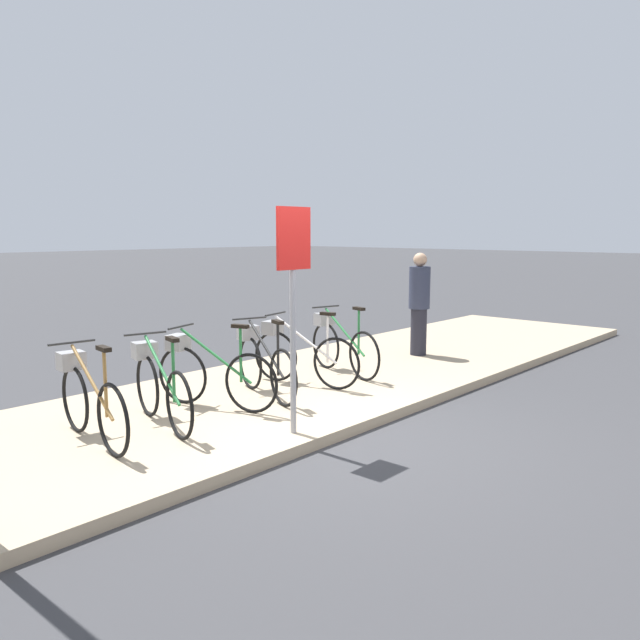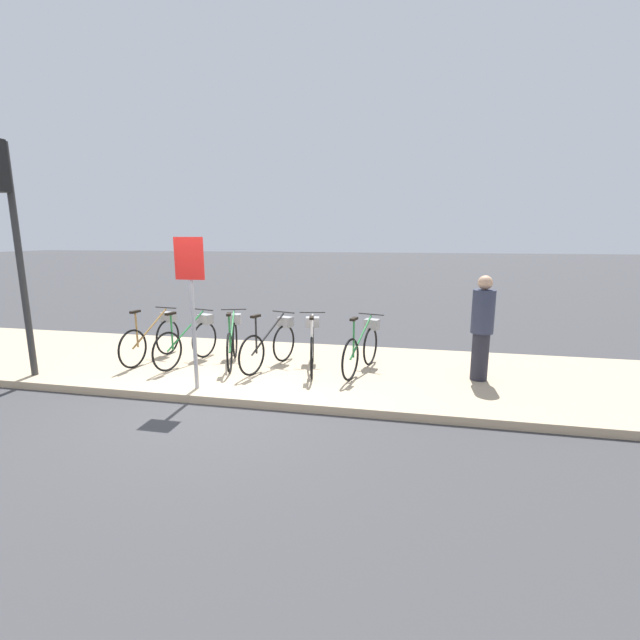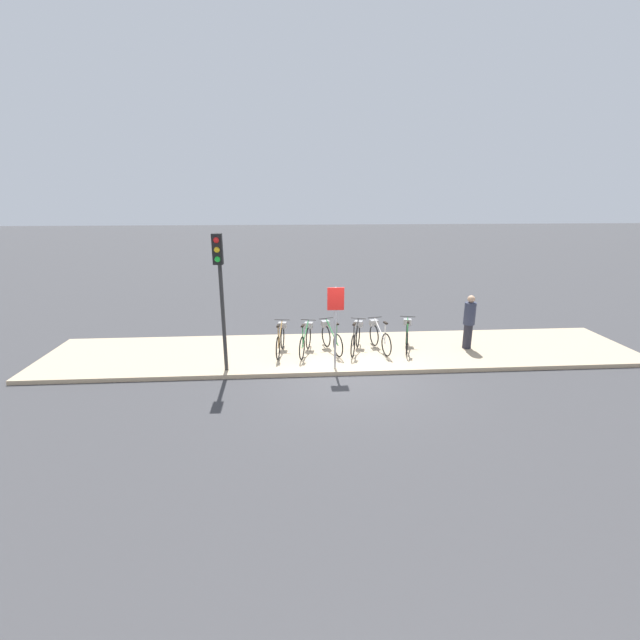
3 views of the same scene
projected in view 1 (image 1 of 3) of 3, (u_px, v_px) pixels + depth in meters
ground_plane at (341, 441)px, 6.36m from camera, size 120.00×120.00×0.00m
sidewalk at (236, 405)px, 7.44m from camera, size 17.60×3.30×0.12m
parked_bicycle_0 at (89, 397)px, 5.94m from camera, size 0.46×1.60×0.99m
parked_bicycle_1 at (159, 384)px, 6.45m from camera, size 0.55×1.57×0.99m
parked_bicycle_2 at (209, 370)px, 7.10m from camera, size 0.62×1.54×0.99m
parked_bicycle_3 at (262, 361)px, 7.60m from camera, size 0.63×1.54×0.99m
parked_bicycle_4 at (299, 352)px, 8.16m from camera, size 0.50×1.58×0.99m
parked_bicycle_5 at (340, 343)px, 8.82m from camera, size 0.56×1.56×0.99m
pedestrian at (419, 302)px, 10.06m from camera, size 0.34×0.34×1.66m
sign_post at (293, 281)px, 6.03m from camera, size 0.44×0.07×2.23m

